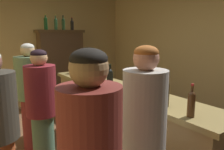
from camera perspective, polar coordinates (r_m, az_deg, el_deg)
name	(u,v)px	position (r m, az deg, el deg)	size (l,w,h in m)	color
wall_back	(22,44)	(5.45, -21.89, 7.23)	(5.17, 0.12, 2.86)	tan
wall_right	(218,47)	(4.42, 25.23, 6.39)	(0.12, 6.18, 2.86)	tan
bar_counter	(120,124)	(3.04, 2.11, -12.20)	(0.52, 2.95, 1.00)	olive
display_cabinet	(61,66)	(5.47, -12.69, 2.26)	(1.10, 0.37, 1.75)	#4E3723
wine_bottle_riesling	(110,78)	(2.76, -0.55, -0.75)	(0.08, 0.08, 0.31)	black
wine_bottle_merlot	(191,103)	(1.97, 19.44, -6.66)	(0.06, 0.06, 0.28)	#452813
wine_bottle_rose	(143,86)	(2.43, 7.98, -2.89)	(0.06, 0.06, 0.29)	black
wine_bottle_chardonnay	(165,92)	(2.17, 13.31, -4.22)	(0.08, 0.08, 0.32)	#403119
wine_glass_front	(86,68)	(3.82, -6.63, 1.79)	(0.08, 0.08, 0.14)	white
wine_glass_mid	(80,69)	(3.70, -8.22, 1.56)	(0.07, 0.07, 0.15)	white
flower_arrangement	(85,60)	(4.01, -6.92, 3.80)	(0.15, 0.15, 0.41)	#325364
cheese_plate	(100,85)	(3.01, -3.04, -2.45)	(0.15, 0.15, 0.01)	white
display_bottle_left	(46,23)	(5.31, -16.45, 12.58)	(0.08, 0.08, 0.33)	#123D1A
display_bottle_midleft	(56,23)	(5.39, -14.04, 12.55)	(0.07, 0.07, 0.33)	#23502E
display_bottle_center	(63,24)	(5.46, -12.24, 12.62)	(0.08, 0.08, 0.33)	#1C3D1F
display_bottle_midright	(72,25)	(5.55, -10.08, 12.46)	(0.08, 0.08, 0.29)	black
patron_by_cabinet	(31,93)	(3.42, -19.91, -4.39)	(0.39, 0.39, 1.54)	maroon
patron_near_entrance	(42,110)	(2.70, -17.33, -8.37)	(0.34, 0.34, 1.51)	#47674F
patron_redhead	(144,141)	(1.78, 8.06, -16.11)	(0.33, 0.33, 1.60)	tan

